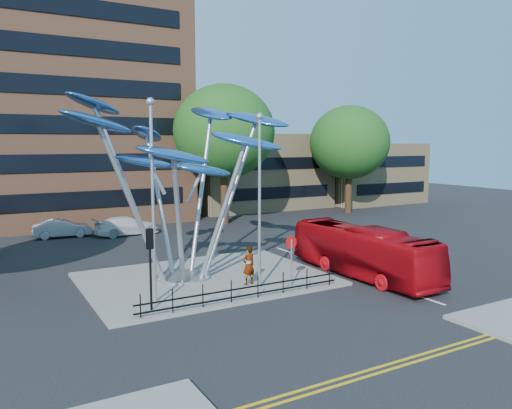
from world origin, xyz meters
TOP-DOWN VIEW (x-y plane):
  - ground at (0.00, 0.00)m, footprint 120.00×120.00m
  - traffic_island at (-1.00, 6.00)m, footprint 12.00×9.00m
  - double_yellow_near at (0.00, -6.00)m, footprint 40.00×0.12m
  - double_yellow_far at (0.00, -6.30)m, footprint 40.00×0.12m
  - brick_tower at (-6.00, 32.00)m, footprint 25.00×15.00m
  - low_building_near at (16.00, 30.00)m, footprint 15.00×8.00m
  - low_building_far at (30.00, 28.00)m, footprint 12.00×8.00m
  - tree_right at (8.00, 22.00)m, footprint 8.80×8.80m
  - tree_far at (22.00, 22.00)m, footprint 8.00×8.00m
  - leaf_sculpture at (-2.07, 6.68)m, footprint 12.72×9.54m
  - street_lamp_left at (-4.50, 3.50)m, footprint 0.36×0.36m
  - street_lamp_right at (0.50, 3.00)m, footprint 0.36×0.36m
  - traffic_light_island at (-5.00, 2.50)m, footprint 0.28×0.18m
  - no_entry_sign_island at (2.00, 2.52)m, footprint 0.60×0.10m
  - pedestrian_railing_front at (-1.00, 1.70)m, footprint 10.00×0.06m
  - red_bus at (6.60, 2.60)m, footprint 2.27×9.58m
  - pedestrian at (0.33, 3.76)m, footprint 0.76×0.56m
  - parked_car_mid at (-5.50, 22.20)m, footprint 4.27×1.75m
  - parked_car_right at (-1.00, 20.81)m, footprint 5.08×2.43m

SIDE VIEW (x-z plane):
  - ground at x=0.00m, z-range 0.00..0.00m
  - double_yellow_near at x=0.00m, z-range 0.00..0.01m
  - double_yellow_far at x=0.00m, z-range 0.00..0.01m
  - traffic_island at x=-1.00m, z-range 0.00..0.15m
  - pedestrian_railing_front at x=-1.00m, z-range 0.05..1.05m
  - parked_car_mid at x=-5.50m, z-range 0.00..1.38m
  - parked_car_right at x=-1.00m, z-range 0.00..1.43m
  - pedestrian at x=0.33m, z-range 0.15..2.07m
  - red_bus at x=6.60m, z-range 0.00..2.67m
  - no_entry_sign_island at x=2.00m, z-range 0.59..3.04m
  - traffic_light_island at x=-5.00m, z-range 0.90..4.33m
  - low_building_far at x=30.00m, z-range 0.00..7.00m
  - low_building_near at x=16.00m, z-range 0.00..8.00m
  - street_lamp_right at x=0.50m, z-range 0.94..9.24m
  - street_lamp_left at x=-4.50m, z-range 0.96..9.76m
  - leaf_sculpture at x=-2.07m, z-range 2.12..11.63m
  - tree_far at x=22.00m, z-range 1.70..12.51m
  - tree_right at x=8.00m, z-range 1.98..14.09m
  - brick_tower at x=-6.00m, z-range 0.00..30.00m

